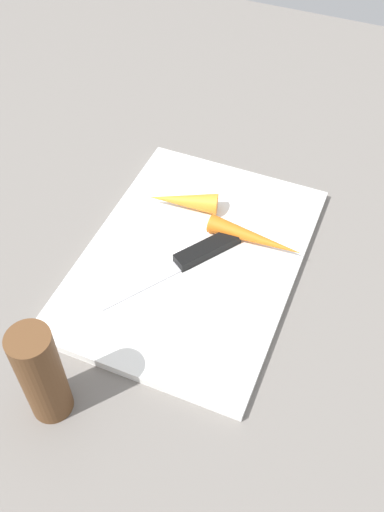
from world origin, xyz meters
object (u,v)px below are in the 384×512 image
at_px(carrot_short, 183,201).
at_px(pepper_grinder, 41,375).
at_px(cutting_board, 192,259).
at_px(knife, 199,254).
at_px(carrot_long, 256,238).

bearing_deg(carrot_short, pepper_grinder, 73.20).
bearing_deg(cutting_board, carrot_short, -149.46).
bearing_deg(knife, carrot_long, 162.27).
bearing_deg(carrot_long, pepper_grinder, -111.34).
relative_size(cutting_board, carrot_long, 2.87).
distance_m(cutting_board, pepper_grinder, 0.25).
xyz_separation_m(knife, carrot_long, (-0.05, 0.06, 0.01)).
bearing_deg(carrot_long, knife, -139.46).
xyz_separation_m(carrot_long, pepper_grinder, (0.29, -0.13, 0.04)).
height_order(cutting_board, carrot_short, carrot_short).
relative_size(carrot_short, pepper_grinder, 0.71).
bearing_deg(cutting_board, pepper_grinder, -14.01).
xyz_separation_m(cutting_board, pepper_grinder, (0.24, -0.06, 0.06)).
bearing_deg(knife, cutting_board, -38.88).
height_order(cutting_board, pepper_grinder, pepper_grinder).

